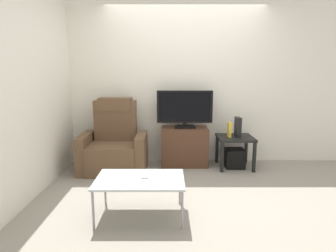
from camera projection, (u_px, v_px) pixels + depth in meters
The scene contains 12 objects.
ground_plane at pixel (188, 185), 3.91m from camera, with size 6.40×6.40×0.00m, color gray.
wall_back at pixel (184, 83), 4.79m from camera, with size 6.40×0.06×2.60m, color silver.
wall_side at pixel (38, 86), 3.67m from camera, with size 0.06×4.48×2.60m, color silver.
tv_stand at pixel (184, 146), 4.70m from camera, with size 0.73×0.42×0.60m.
television at pixel (184, 108), 4.61m from camera, with size 0.87×0.20×0.59m.
recliner_armchair at pixel (113, 146), 4.47m from camera, with size 0.98×0.78×1.08m.
side_table at pixel (234, 142), 4.57m from camera, with size 0.54×0.54×0.49m.
subwoofer_box at pixel (234, 158), 4.62m from camera, with size 0.29×0.29×0.29m, color black.
book_upright at pixel (229, 130), 4.51m from camera, with size 0.04×0.13×0.23m, color gold.
game_console at pixel (237, 127), 4.54m from camera, with size 0.07×0.20×0.30m, color black.
coffee_table at pixel (139, 181), 3.01m from camera, with size 0.90×0.60×0.40m.
cell_phone at pixel (145, 176), 3.07m from camera, with size 0.07×0.15×0.01m, color #B7B7BC.
Camera 1 is at (-0.27, -3.71, 1.47)m, focal length 31.55 mm.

